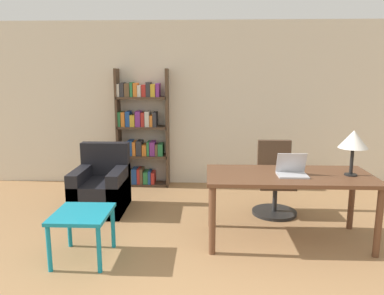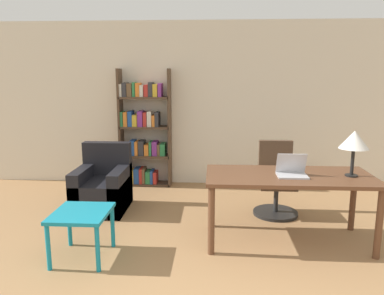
{
  "view_description": "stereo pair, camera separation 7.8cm",
  "coord_description": "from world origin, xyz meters",
  "px_view_note": "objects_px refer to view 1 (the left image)",
  "views": [
    {
      "loc": [
        -0.1,
        -1.74,
        1.84
      ],
      "look_at": [
        -0.26,
        2.45,
        1.02
      ],
      "focal_mm": 35.0,
      "sensor_mm": 36.0,
      "label": 1
    },
    {
      "loc": [
        -0.02,
        -1.73,
        1.84
      ],
      "look_at": [
        -0.26,
        2.45,
        1.02
      ],
      "focal_mm": 35.0,
      "sensor_mm": 36.0,
      "label": 2
    }
  ],
  "objects_px": {
    "table_lamp": "(353,140)",
    "side_table_blue": "(82,219)",
    "armchair": "(101,189)",
    "laptop": "(292,171)",
    "office_chair": "(275,182)",
    "bookshelf": "(141,134)",
    "desk": "(289,182)"
  },
  "relations": [
    {
      "from": "table_lamp",
      "to": "side_table_blue",
      "type": "distance_m",
      "value": 2.93
    },
    {
      "from": "armchair",
      "to": "bookshelf",
      "type": "height_order",
      "value": "bookshelf"
    },
    {
      "from": "bookshelf",
      "to": "table_lamp",
      "type": "bearing_deg",
      "value": -38.46
    },
    {
      "from": "laptop",
      "to": "table_lamp",
      "type": "distance_m",
      "value": 0.72
    },
    {
      "from": "office_chair",
      "to": "armchair",
      "type": "xyz_separation_m",
      "value": [
        -2.36,
        0.02,
        -0.12
      ]
    },
    {
      "from": "office_chair",
      "to": "side_table_blue",
      "type": "relative_size",
      "value": 1.62
    },
    {
      "from": "desk",
      "to": "bookshelf",
      "type": "relative_size",
      "value": 0.93
    },
    {
      "from": "bookshelf",
      "to": "armchair",
      "type": "bearing_deg",
      "value": -106.43
    },
    {
      "from": "table_lamp",
      "to": "armchair",
      "type": "distance_m",
      "value": 3.26
    },
    {
      "from": "desk",
      "to": "armchair",
      "type": "distance_m",
      "value": 2.54
    },
    {
      "from": "armchair",
      "to": "bookshelf",
      "type": "relative_size",
      "value": 0.46
    },
    {
      "from": "desk",
      "to": "laptop",
      "type": "distance_m",
      "value": 0.16
    },
    {
      "from": "table_lamp",
      "to": "office_chair",
      "type": "bearing_deg",
      "value": 125.5
    },
    {
      "from": "table_lamp",
      "to": "office_chair",
      "type": "distance_m",
      "value": 1.33
    },
    {
      "from": "armchair",
      "to": "bookshelf",
      "type": "bearing_deg",
      "value": 73.57
    },
    {
      "from": "desk",
      "to": "laptop",
      "type": "xyz_separation_m",
      "value": [
        0.02,
        -0.05,
        0.15
      ]
    },
    {
      "from": "armchair",
      "to": "office_chair",
      "type": "bearing_deg",
      "value": -0.45
    },
    {
      "from": "bookshelf",
      "to": "laptop",
      "type": "bearing_deg",
      "value": -46.7
    },
    {
      "from": "table_lamp",
      "to": "bookshelf",
      "type": "bearing_deg",
      "value": 141.54
    },
    {
      "from": "table_lamp",
      "to": "bookshelf",
      "type": "relative_size",
      "value": 0.25
    },
    {
      "from": "desk",
      "to": "side_table_blue",
      "type": "height_order",
      "value": "desk"
    },
    {
      "from": "desk",
      "to": "bookshelf",
      "type": "distance_m",
      "value": 2.9
    },
    {
      "from": "table_lamp",
      "to": "armchair",
      "type": "bearing_deg",
      "value": 163.01
    },
    {
      "from": "laptop",
      "to": "office_chair",
      "type": "bearing_deg",
      "value": 90.18
    },
    {
      "from": "side_table_blue",
      "to": "laptop",
      "type": "bearing_deg",
      "value": 12.15
    },
    {
      "from": "desk",
      "to": "side_table_blue",
      "type": "relative_size",
      "value": 3.0
    },
    {
      "from": "laptop",
      "to": "side_table_blue",
      "type": "relative_size",
      "value": 0.53
    },
    {
      "from": "office_chair",
      "to": "side_table_blue",
      "type": "xyz_separation_m",
      "value": [
        -2.15,
        -1.39,
        0.0
      ]
    },
    {
      "from": "side_table_blue",
      "to": "armchair",
      "type": "bearing_deg",
      "value": 98.34
    },
    {
      "from": "laptop",
      "to": "office_chair",
      "type": "height_order",
      "value": "laptop"
    },
    {
      "from": "desk",
      "to": "armchair",
      "type": "bearing_deg",
      "value": 159.07
    },
    {
      "from": "desk",
      "to": "table_lamp",
      "type": "bearing_deg",
      "value": -1.68
    }
  ]
}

